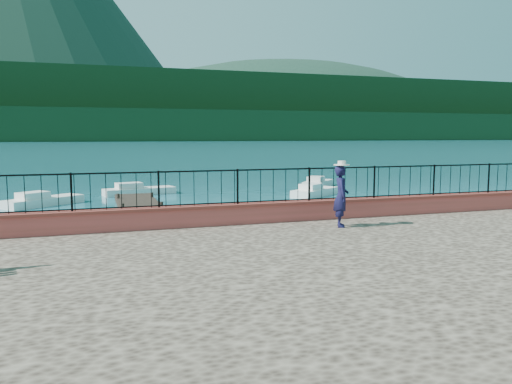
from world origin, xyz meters
TOP-DOWN VIEW (x-y plane):
  - ground at (0.00, 0.00)m, footprint 2000.00×2000.00m
  - parapet at (0.00, 3.70)m, footprint 28.00×0.46m
  - railing at (0.00, 3.70)m, footprint 27.00×0.05m
  - dock at (-2.00, 12.00)m, footprint 2.00×16.00m
  - far_forest at (0.00, 300.00)m, footprint 900.00×60.00m
  - foothills at (0.00, 360.00)m, footprint 900.00×120.00m
  - companion_hill at (220.00, 560.00)m, footprint 448.00×384.00m
  - person at (2.28, 2.41)m, footprint 0.60×0.72m
  - hat at (2.28, 2.41)m, footprint 0.44×0.44m
  - boat_0 at (-4.51, 9.97)m, footprint 3.63×1.67m
  - boat_1 at (1.88, 8.82)m, footprint 3.83×1.36m
  - boat_2 at (8.80, 18.03)m, footprint 3.84×3.27m
  - boat_3 at (-6.66, 18.57)m, footprint 4.03×3.54m
  - boat_4 at (-1.42, 21.90)m, footprint 4.53×2.20m
  - boat_5 at (11.25, 22.83)m, footprint 3.28×3.42m

SIDE VIEW (x-z plane):
  - ground at x=0.00m, z-range 0.00..0.00m
  - companion_hill at x=220.00m, z-range -90.00..90.00m
  - dock at x=-2.00m, z-range 0.00..0.30m
  - boat_0 at x=-4.51m, z-range 0.00..0.80m
  - boat_1 at x=1.88m, z-range 0.00..0.80m
  - boat_2 at x=8.80m, z-range 0.00..0.80m
  - boat_3 at x=-6.66m, z-range 0.00..0.80m
  - boat_4 at x=-1.42m, z-range 0.00..0.80m
  - boat_5 at x=11.25m, z-range 0.00..0.80m
  - parapet at x=0.00m, z-range 1.20..1.78m
  - person at x=2.28m, z-range 1.20..2.89m
  - railing at x=0.00m, z-range 1.78..2.73m
  - hat at x=2.28m, z-range 2.89..3.01m
  - far_forest at x=0.00m, z-range 0.00..18.00m
  - foothills at x=0.00m, z-range 0.00..44.00m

